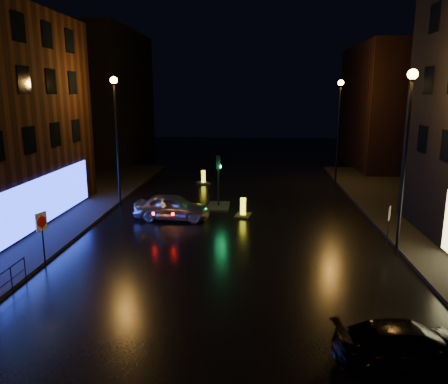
{
  "coord_description": "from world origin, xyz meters",
  "views": [
    {
      "loc": [
        1.1,
        -13.76,
        7.37
      ],
      "look_at": [
        -0.3,
        6.29,
        2.8
      ],
      "focal_mm": 35.0,
      "sensor_mm": 36.0,
      "label": 1
    }
  ],
  "objects": [
    {
      "name": "ground",
      "position": [
        0.0,
        0.0,
        0.0
      ],
      "size": [
        120.0,
        120.0,
        0.0
      ],
      "primitive_type": "plane",
      "color": "black",
      "rests_on": "ground"
    },
    {
      "name": "building_far_left",
      "position": [
        -16.0,
        35.0,
        7.0
      ],
      "size": [
        8.0,
        16.0,
        14.0
      ],
      "primitive_type": "cube",
      "color": "black",
      "rests_on": "ground"
    },
    {
      "name": "building_far_right",
      "position": [
        15.0,
        32.0,
        6.0
      ],
      "size": [
        8.0,
        14.0,
        12.0
      ],
      "primitive_type": "cube",
      "color": "black",
      "rests_on": "ground"
    },
    {
      "name": "street_lamp_lfar",
      "position": [
        -7.8,
        14.0,
        5.56
      ],
      "size": [
        0.44,
        0.44,
        8.37
      ],
      "color": "black",
      "rests_on": "ground"
    },
    {
      "name": "street_lamp_rnear",
      "position": [
        7.8,
        6.0,
        5.56
      ],
      "size": [
        0.44,
        0.44,
        8.37
      ],
      "color": "black",
      "rests_on": "ground"
    },
    {
      "name": "street_lamp_rfar",
      "position": [
        7.8,
        22.0,
        5.56
      ],
      "size": [
        0.44,
        0.44,
        8.37
      ],
      "color": "black",
      "rests_on": "ground"
    },
    {
      "name": "traffic_signal",
      "position": [
        -1.2,
        14.0,
        0.5
      ],
      "size": [
        1.4,
        2.4,
        3.45
      ],
      "color": "black",
      "rests_on": "ground"
    },
    {
      "name": "silver_hatchback",
      "position": [
        -3.7,
        11.02,
        0.76
      ],
      "size": [
        4.57,
        2.04,
        1.53
      ],
      "primitive_type": "imported",
      "rotation": [
        0.0,
        0.0,
        1.52
      ],
      "color": "#B9BCC1",
      "rests_on": "ground"
    },
    {
      "name": "dark_sedan",
      "position": [
        5.44,
        -2.67,
        0.6
      ],
      "size": [
        4.3,
        2.15,
        1.2
      ],
      "primitive_type": "imported",
      "rotation": [
        0.0,
        0.0,
        1.69
      ],
      "color": "black",
      "rests_on": "ground"
    },
    {
      "name": "bollard_near",
      "position": [
        0.47,
        11.95,
        0.25
      ],
      "size": [
        1.1,
        1.45,
        1.15
      ],
      "rotation": [
        0.0,
        0.0,
        -0.18
      ],
      "color": "black",
      "rests_on": "ground"
    },
    {
      "name": "bollard_far",
      "position": [
        -3.09,
        21.61,
        0.24
      ],
      "size": [
        1.28,
        1.5,
        1.11
      ],
      "rotation": [
        0.0,
        0.0,
        0.42
      ],
      "color": "black",
      "rests_on": "ground"
    },
    {
      "name": "road_sign_left",
      "position": [
        -7.9,
        3.46,
        1.82
      ],
      "size": [
        0.24,
        0.57,
        2.42
      ],
      "rotation": [
        0.0,
        0.0,
        -0.34
      ],
      "color": "black",
      "rests_on": "ground"
    },
    {
      "name": "road_sign_right",
      "position": [
        7.7,
        7.16,
        1.51
      ],
      "size": [
        0.23,
        0.47,
        2.01
      ],
      "rotation": [
        0.0,
        0.0,
        2.74
      ],
      "color": "black",
      "rests_on": "ground"
    }
  ]
}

